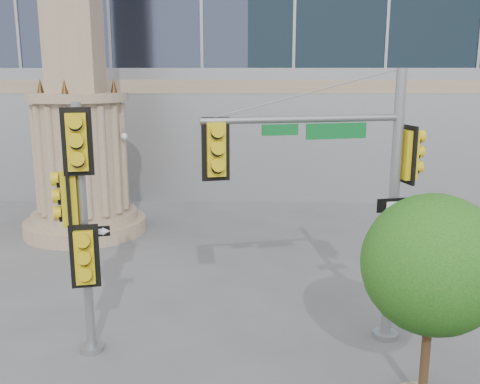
{
  "coord_description": "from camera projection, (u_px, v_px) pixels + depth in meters",
  "views": [
    {
      "loc": [
        0.03,
        -10.02,
        5.76
      ],
      "look_at": [
        -0.16,
        2.0,
        3.09
      ],
      "focal_mm": 40.0,
      "sensor_mm": 36.0,
      "label": 1
    }
  ],
  "objects": [
    {
      "name": "monument",
      "position": [
        76.0,
        81.0,
        18.71
      ],
      "size": [
        4.4,
        4.4,
        16.6
      ],
      "color": "gray",
      "rests_on": "ground"
    },
    {
      "name": "secondary_signal_pole",
      "position": [
        79.0,
        213.0,
        10.57
      ],
      "size": [
        0.96,
        0.69,
        5.22
      ],
      "rotation": [
        0.0,
        0.0,
        0.23
      ],
      "color": "slate",
      "rests_on": "ground"
    },
    {
      "name": "main_signal_pole",
      "position": [
        348.0,
        180.0,
        10.93
      ],
      "size": [
        4.48,
        1.46,
        5.86
      ],
      "rotation": [
        0.0,
        0.0,
        0.24
      ],
      "color": "slate",
      "rests_on": "ground"
    },
    {
      "name": "street_tree",
      "position": [
        435.0,
        270.0,
        9.01
      ],
      "size": [
        2.46,
        2.4,
        3.83
      ],
      "color": "gray",
      "rests_on": "ground"
    },
    {
      "name": "ground",
      "position": [
        246.0,
        359.0,
        11.03
      ],
      "size": [
        120.0,
        120.0,
        0.0
      ],
      "primitive_type": "plane",
      "color": "#545456",
      "rests_on": "ground"
    }
  ]
}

